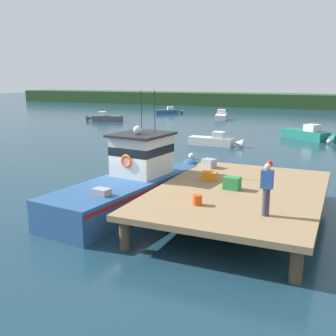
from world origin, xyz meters
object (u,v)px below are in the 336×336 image
at_px(mooring_buoy_channel_marker, 192,156).
at_px(moored_boat_outer_mooring, 168,111).
at_px(moored_boat_far_left, 215,141).
at_px(main_fishing_boat, 134,182).
at_px(bait_bucket, 197,200).
at_px(deckhand_by_the_boat, 267,188).
at_px(moored_boat_mid_harbor, 308,134).
at_px(crate_single_by_cleat, 209,176).
at_px(mooring_buoy_inshore, 222,173).
at_px(crate_stack_near_edge, 232,183).
at_px(moored_boat_off_the_point, 105,118).
at_px(crate_stack_mid_dock, 209,163).
at_px(moored_boat_far_right, 221,116).
at_px(mooring_buoy_spare_mooring, 329,141).
at_px(mooring_buoy_outer, 269,164).

bearing_deg(mooring_buoy_channel_marker, moored_boat_outer_mooring, 116.65).
distance_m(moored_boat_far_left, mooring_buoy_channel_marker, 5.93).
bearing_deg(main_fishing_boat, bait_bucket, -33.07).
bearing_deg(mooring_buoy_channel_marker, deckhand_by_the_boat, -60.42).
distance_m(deckhand_by_the_boat, moored_boat_mid_harbor, 25.08).
distance_m(crate_single_by_cleat, moored_boat_outer_mooring, 44.44).
bearing_deg(deckhand_by_the_boat, mooring_buoy_inshore, 114.20).
height_order(crate_stack_near_edge, deckhand_by_the_boat, deckhand_by_the_boat).
bearing_deg(mooring_buoy_inshore, moored_boat_outer_mooring, 118.35).
bearing_deg(crate_stack_near_edge, moored_boat_mid_harbor, 88.18).
distance_m(crate_stack_near_edge, crate_single_by_cleat, 1.57).
xyz_separation_m(bait_bucket, moored_boat_off_the_point, (-23.37, 30.65, -0.97)).
relative_size(crate_stack_mid_dock, moored_boat_outer_mooring, 0.15).
distance_m(crate_stack_near_edge, moored_boat_off_the_point, 37.09).
xyz_separation_m(bait_bucket, moored_boat_far_right, (-10.61, 38.12, -0.93)).
height_order(moored_boat_off_the_point, mooring_buoy_spare_mooring, moored_boat_off_the_point).
bearing_deg(moored_boat_off_the_point, crate_single_by_cleat, -50.30).
bearing_deg(moored_boat_far_left, moored_boat_mid_harbor, 44.27).
xyz_separation_m(crate_stack_mid_dock, moored_boat_far_right, (-9.16, 32.55, -0.96)).
distance_m(crate_stack_near_edge, mooring_buoy_inshore, 6.86).
bearing_deg(crate_stack_near_edge, mooring_buoy_spare_mooring, 83.10).
bearing_deg(moored_boat_far_right, bait_bucket, -74.45).
distance_m(main_fishing_boat, moored_boat_mid_harbor, 23.00).
distance_m(moored_boat_far_right, moored_boat_far_left, 20.32).
distance_m(crate_single_by_cleat, moored_boat_far_left, 15.92).
height_order(crate_single_by_cleat, deckhand_by_the_boat, deckhand_by_the_boat).
bearing_deg(moored_boat_far_right, mooring_buoy_outer, -67.29).
height_order(moored_boat_far_right, moored_boat_far_left, moored_boat_far_right).
relative_size(crate_stack_near_edge, moored_boat_off_the_point, 0.13).
bearing_deg(mooring_buoy_inshore, mooring_buoy_outer, 62.50).
bearing_deg(main_fishing_boat, crate_stack_mid_dock, 54.15).
bearing_deg(mooring_buoy_inshore, moored_boat_far_left, 109.81).
relative_size(bait_bucket, mooring_buoy_channel_marker, 0.80).
height_order(crate_stack_near_edge, mooring_buoy_inshore, crate_stack_near_edge).
height_order(crate_stack_mid_dock, mooring_buoy_channel_marker, crate_stack_mid_dock).
bearing_deg(crate_single_by_cleat, crate_stack_near_edge, -38.85).
bearing_deg(moored_boat_mid_harbor, moored_boat_off_the_point, 166.79).
relative_size(main_fishing_boat, moored_boat_far_right, 1.92).
xyz_separation_m(moored_boat_outer_mooring, mooring_buoy_spare_mooring, (23.36, -20.05, -0.16)).
xyz_separation_m(moored_boat_mid_harbor, moored_boat_far_left, (-6.51, -6.35, -0.08)).
height_order(moored_boat_off_the_point, moored_boat_far_left, moored_boat_off_the_point).
relative_size(deckhand_by_the_boat, mooring_buoy_outer, 4.22).
bearing_deg(moored_boat_off_the_point, crate_stack_mid_dock, -48.84).
bearing_deg(mooring_buoy_outer, crate_stack_near_edge, -87.96).
relative_size(crate_stack_near_edge, mooring_buoy_inshore, 1.21).
height_order(bait_bucket, mooring_buoy_outer, bait_bucket).
height_order(crate_single_by_cleat, mooring_buoy_outer, crate_single_by_cleat).
height_order(crate_stack_near_edge, crate_stack_mid_dock, crate_stack_near_edge).
bearing_deg(mooring_buoy_inshore, deckhand_by_the_boat, -65.80).
xyz_separation_m(mooring_buoy_spare_mooring, mooring_buoy_inshore, (-4.77, -14.41, 0.04)).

